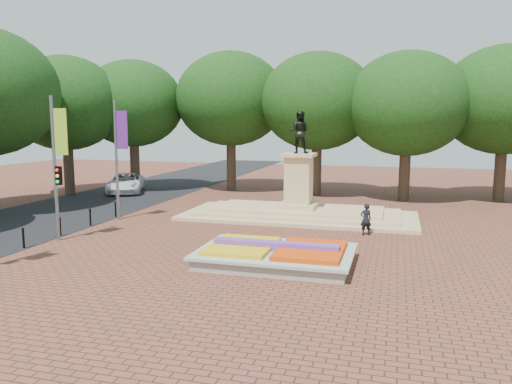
# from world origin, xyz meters

# --- Properties ---
(ground) EXTENTS (90.00, 90.00, 0.00)m
(ground) POSITION_xyz_m (0.00, 0.00, 0.00)
(ground) COLOR brown
(ground) RESTS_ON ground
(asphalt_street) EXTENTS (9.00, 90.00, 0.02)m
(asphalt_street) POSITION_xyz_m (-15.00, 5.00, 0.01)
(asphalt_street) COLOR black
(asphalt_street) RESTS_ON ground
(flower_bed) EXTENTS (6.30, 4.30, 0.91)m
(flower_bed) POSITION_xyz_m (1.03, -2.00, 0.38)
(flower_bed) COLOR gray
(flower_bed) RESTS_ON ground
(monument) EXTENTS (14.00, 6.00, 6.40)m
(monument) POSITION_xyz_m (0.00, 8.00, 0.88)
(monument) COLOR tan
(monument) RESTS_ON ground
(tree_row_back) EXTENTS (44.80, 8.80, 10.43)m
(tree_row_back) POSITION_xyz_m (2.33, 18.00, 6.67)
(tree_row_back) COLOR #3C2A21
(tree_row_back) RESTS_ON ground
(banner_poles) EXTENTS (0.88, 11.17, 7.00)m
(banner_poles) POSITION_xyz_m (-10.08, -1.31, 3.88)
(banner_poles) COLOR slate
(banner_poles) RESTS_ON ground
(bollard_row) EXTENTS (0.12, 13.12, 0.98)m
(bollard_row) POSITION_xyz_m (-10.70, -1.50, 0.53)
(bollard_row) COLOR black
(bollard_row) RESTS_ON ground
(van) EXTENTS (4.67, 6.27, 1.58)m
(van) POSITION_xyz_m (-15.69, 14.72, 0.79)
(van) COLOR white
(van) RESTS_ON ground
(pedestrian) EXTENTS (0.71, 0.61, 1.64)m
(pedestrian) POSITION_xyz_m (4.22, 4.30, 0.82)
(pedestrian) COLOR black
(pedestrian) RESTS_ON ground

